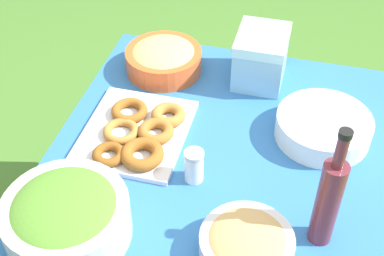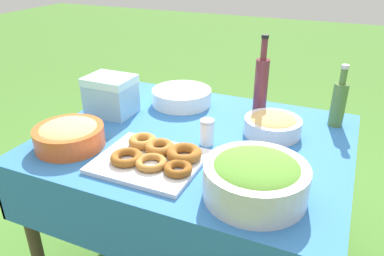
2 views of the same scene
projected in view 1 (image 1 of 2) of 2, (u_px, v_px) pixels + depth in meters
The scene contains 9 objects.
picnic_table at pixel (213, 189), 1.56m from camera, with size 1.16×0.95×0.70m.
salad_bowl at pixel (66, 216), 1.28m from camera, with size 0.31×0.31×0.13m.
pasta_bowl at pixel (164, 58), 1.79m from camera, with size 0.26×0.26×0.10m.
donut_platter at pixel (138, 133), 1.56m from camera, with size 0.35×0.30×0.05m.
plate_stack at pixel (323, 127), 1.56m from camera, with size 0.28×0.28×0.07m.
wine_bottle at pixel (328, 200), 1.22m from camera, with size 0.06×0.06×0.35m.
bread_bowl at pixel (247, 244), 1.25m from camera, with size 0.22×0.22×0.08m.
cooler_box at pixel (261, 57), 1.73m from camera, with size 0.20×0.16×0.17m.
salt_shaker at pixel (194, 166), 1.42m from camera, with size 0.05×0.05×0.10m.
Camera 1 is at (1.01, 0.20, 1.78)m, focal length 50.00 mm.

